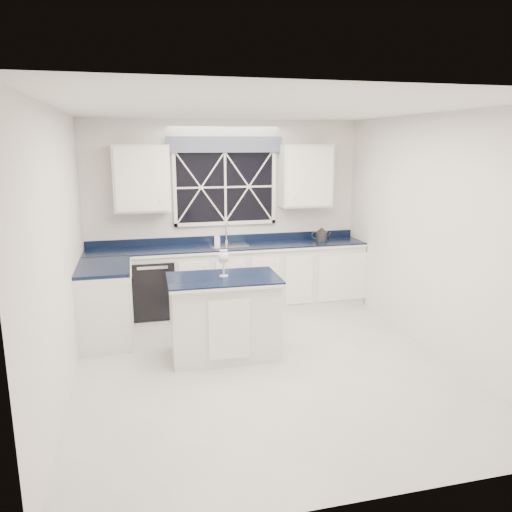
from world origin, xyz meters
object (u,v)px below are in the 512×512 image
object	(u,v)px
dishwasher	(153,286)
island	(224,316)
kettle	(321,235)
wine_glass	(224,258)
faucet	(227,232)
soap_bottle	(217,238)

from	to	relation	value
dishwasher	island	bearing A→B (deg)	-65.70
island	kettle	world-z (taller)	kettle
wine_glass	dishwasher	bearing A→B (deg)	115.16
dishwasher	kettle	size ratio (longest dim) A/B	3.05
island	kettle	distance (m)	2.47
faucet	wine_glass	xyz separation A→B (m)	(-0.37, -1.76, 0.03)
faucet	dishwasher	bearing A→B (deg)	-169.98
dishwasher	island	xyz separation A→B (m)	(0.72, -1.60, 0.05)
dishwasher	faucet	distance (m)	1.31
island	wine_glass	xyz separation A→B (m)	(0.01, 0.04, 0.66)
dishwasher	kettle	xyz separation A→B (m)	(2.50, 0.02, 0.62)
faucet	island	bearing A→B (deg)	-101.88
faucet	island	size ratio (longest dim) A/B	0.24
kettle	soap_bottle	world-z (taller)	kettle
dishwasher	faucet	bearing A→B (deg)	10.02
kettle	soap_bottle	size ratio (longest dim) A/B	1.54
faucet	island	world-z (taller)	faucet
kettle	wine_glass	xyz separation A→B (m)	(-1.77, -1.58, 0.09)
faucet	kettle	distance (m)	1.42
island	wine_glass	distance (m)	0.66
island	wine_glass	size ratio (longest dim) A/B	4.21
faucet	wine_glass	size ratio (longest dim) A/B	1.02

